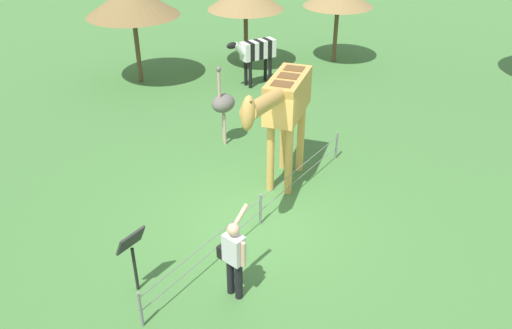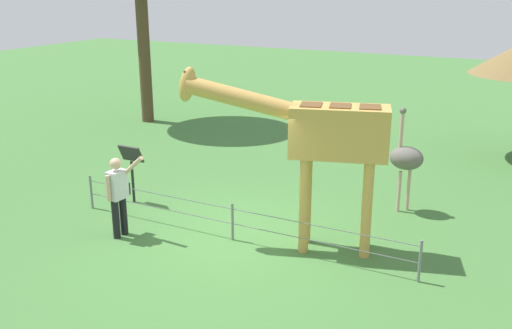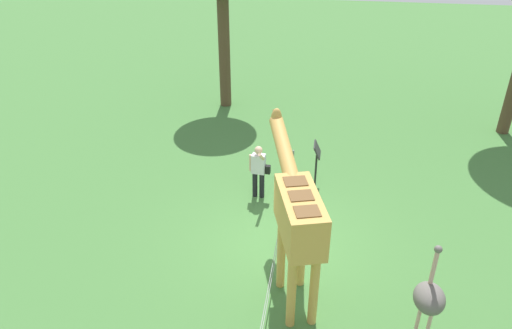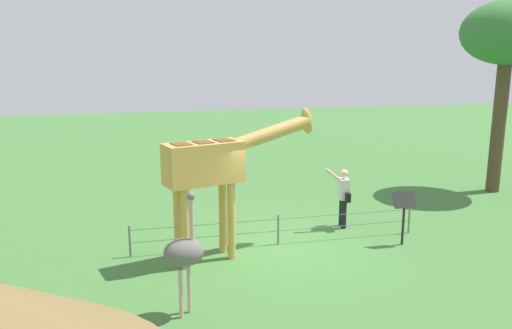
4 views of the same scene
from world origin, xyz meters
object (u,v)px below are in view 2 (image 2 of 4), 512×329
object	(u,v)px
giraffe	(321,136)
info_sign	(131,162)
visitor	(118,192)
ostrich	(406,158)

from	to	relation	value
giraffe	info_sign	xyz separation A→B (m)	(4.48, -0.26, -1.18)
info_sign	giraffe	bearing A→B (deg)	176.66
visitor	ostrich	distance (m)	5.91
ostrich	info_sign	world-z (taller)	ostrich
giraffe	info_sign	distance (m)	4.64
giraffe	ostrich	bearing A→B (deg)	-111.28
visitor	ostrich	size ratio (longest dim) A/B	0.74
giraffe	info_sign	size ratio (longest dim) A/B	2.84
giraffe	info_sign	world-z (taller)	giraffe
info_sign	visitor	bearing A→B (deg)	121.07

